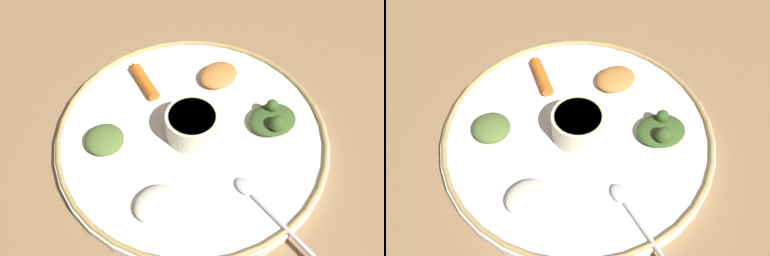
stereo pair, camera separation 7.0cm
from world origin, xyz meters
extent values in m
plane|color=olive|center=(0.00, 0.00, 0.00)|extent=(2.40, 2.40, 0.00)
cylinder|color=white|center=(0.00, 0.00, 0.01)|extent=(0.44, 0.44, 0.02)
torus|color=tan|center=(0.00, 0.00, 0.02)|extent=(0.44, 0.44, 0.01)
cylinder|color=beige|center=(0.00, 0.00, 0.04)|extent=(0.08, 0.08, 0.05)
cylinder|color=brown|center=(0.00, 0.00, 0.06)|extent=(0.07, 0.07, 0.01)
ellipsoid|color=silver|center=(-0.13, 0.00, 0.02)|extent=(0.03, 0.02, 0.01)
cylinder|color=silver|center=(-0.21, 0.00, 0.02)|extent=(0.13, 0.01, 0.01)
ellipsoid|color=#385623|center=(-0.07, -0.12, 0.03)|extent=(0.08, 0.09, 0.02)
sphere|color=#385623|center=(-0.05, -0.13, 0.05)|extent=(0.02, 0.02, 0.02)
sphere|color=#385623|center=(-0.09, -0.11, 0.05)|extent=(0.03, 0.03, 0.03)
sphere|color=#385623|center=(-0.08, -0.10, 0.04)|extent=(0.02, 0.02, 0.02)
cylinder|color=orange|center=(0.13, 0.00, 0.03)|extent=(0.08, 0.03, 0.02)
cone|color=orange|center=(0.18, -0.01, 0.03)|extent=(0.02, 0.02, 0.02)
ellipsoid|color=#567033|center=(0.07, 0.12, 0.03)|extent=(0.08, 0.08, 0.03)
ellipsoid|color=#C67A38|center=(0.07, -0.11, 0.03)|extent=(0.06, 0.07, 0.02)
ellipsoid|color=silver|center=(-0.07, 0.12, 0.03)|extent=(0.06, 0.07, 0.02)
camera|label=1|loc=(-0.33, 0.26, 0.59)|focal=40.83mm
camera|label=2|loc=(-0.37, 0.20, 0.59)|focal=40.83mm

